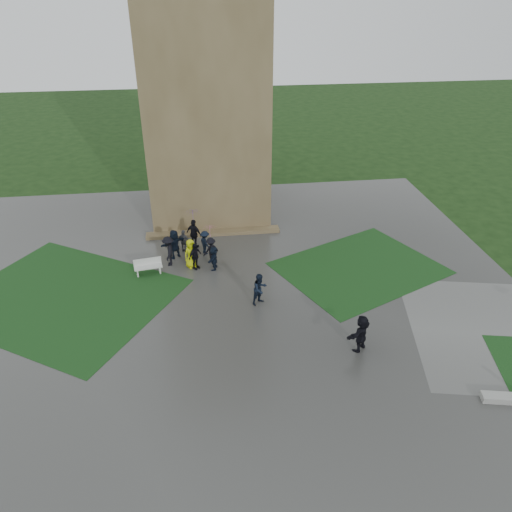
{
  "coord_description": "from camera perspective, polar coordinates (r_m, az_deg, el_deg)",
  "views": [
    {
      "loc": [
        -0.92,
        -19.66,
        15.57
      ],
      "look_at": [
        2.24,
        5.2,
        1.2
      ],
      "focal_mm": 35.0,
      "sensor_mm": 36.0,
      "label": 1
    }
  ],
  "objects": [
    {
      "name": "pedestrian_mid",
      "position": [
        26.47,
        0.46,
        -3.78
      ],
      "size": [
        1.0,
        0.9,
        1.79
      ],
      "primitive_type": "imported",
      "rotation": [
        0.0,
        0.0,
        0.58
      ],
      "color": "black",
      "rests_on": "plaza"
    },
    {
      "name": "lawn_inset_left",
      "position": [
        29.31,
        -21.06,
        -4.47
      ],
      "size": [
        14.1,
        13.46,
        0.01
      ],
      "primitive_type": "cube",
      "rotation": [
        0.0,
        0.0,
        -0.56
      ],
      "color": "#113313",
      "rests_on": "plaza"
    },
    {
      "name": "tower",
      "position": [
        35.29,
        -5.94,
        18.96
      ],
      "size": [
        8.0,
        8.0,
        18.0
      ],
      "primitive_type": "cube",
      "color": "brown",
      "rests_on": "ground"
    },
    {
      "name": "bench",
      "position": [
        29.91,
        -12.23,
        -1.17
      ],
      "size": [
        1.68,
        0.77,
        0.94
      ],
      "rotation": [
        0.0,
        0.0,
        0.17
      ],
      "color": "silver",
      "rests_on": "plaza"
    },
    {
      "name": "pedestrian_near",
      "position": [
        23.9,
        11.92,
        -8.61
      ],
      "size": [
        1.74,
        1.61,
        1.89
      ],
      "primitive_type": "imported",
      "rotation": [
        0.0,
        0.0,
        3.85
      ],
      "color": "black",
      "rests_on": "plaza"
    },
    {
      "name": "visitor_cluster",
      "position": [
        30.76,
        -7.42,
        1.42
      ],
      "size": [
        3.66,
        4.18,
        2.64
      ],
      "color": "black",
      "rests_on": "plaza"
    },
    {
      "name": "lawn_inset_right",
      "position": [
        30.64,
        11.75,
        -1.35
      ],
      "size": [
        11.12,
        10.15,
        0.01
      ],
      "primitive_type": "cube",
      "rotation": [
        0.0,
        0.0,
        0.44
      ],
      "color": "#113313",
      "rests_on": "plaza"
    },
    {
      "name": "ground",
      "position": [
        25.1,
        -3.62,
        -8.58
      ],
      "size": [
        120.0,
        120.0,
        0.0
      ],
      "primitive_type": "plane",
      "color": "black"
    },
    {
      "name": "plaza",
      "position": [
        26.69,
        -3.92,
        -5.91
      ],
      "size": [
        34.0,
        34.0,
        0.02
      ],
      "primitive_type": "cube",
      "color": "#333331",
      "rests_on": "ground"
    },
    {
      "name": "tower_plinth",
      "position": [
        33.99,
        -4.9,
        2.7
      ],
      "size": [
        9.0,
        0.8,
        0.22
      ],
      "primitive_type": "cube",
      "color": "brown",
      "rests_on": "plaza"
    }
  ]
}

